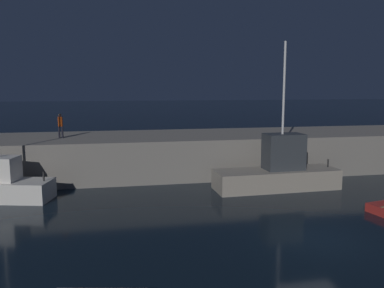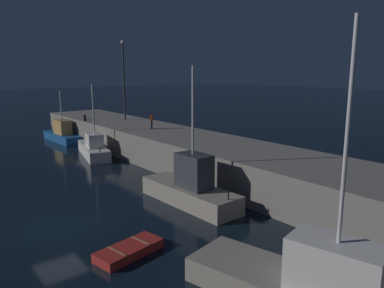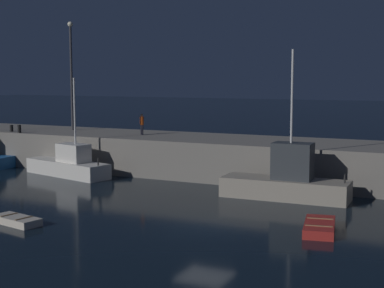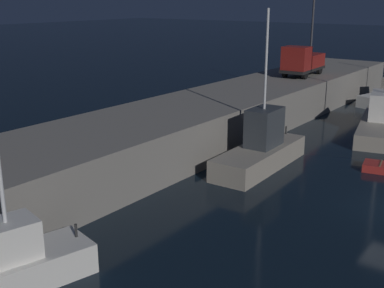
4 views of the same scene
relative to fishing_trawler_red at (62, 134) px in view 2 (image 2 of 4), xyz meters
name	(u,v)px [view 2 (image 2 of 4)]	position (x,y,z in m)	size (l,w,h in m)	color
ground_plane	(58,227)	(25.10, -9.26, -0.89)	(320.00, 320.00, 0.00)	black
pier_quay	(236,164)	(25.10, 4.63, 0.50)	(65.05, 7.08, 2.76)	gray
fishing_trawler_red	(62,134)	(0.00, 0.00, 0.00)	(7.44, 2.17, 6.14)	#195193
fishing_boat_white	(94,148)	(10.05, -0.41, -0.06)	(7.65, 3.67, 7.18)	silver
fishing_trawler_green	(191,188)	(26.78, -1.19, 0.17)	(7.64, 2.55, 8.83)	gray
dinghy_orange_near	(129,250)	(30.30, -7.67, -0.67)	(1.98, 3.47, 0.48)	#B22823
lamp_post_west	(124,75)	(5.98, 5.41, 7.10)	(0.44, 0.44, 9.07)	#38383D
dockworker	(152,120)	(13.48, 4.32, 2.81)	(0.42, 0.42, 1.64)	black
bollard_west	(85,117)	(2.42, 1.94, 2.15)	(0.28, 0.28, 0.55)	black
bollard_central	(85,118)	(3.73, 1.43, 2.20)	(0.28, 0.28, 0.64)	black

